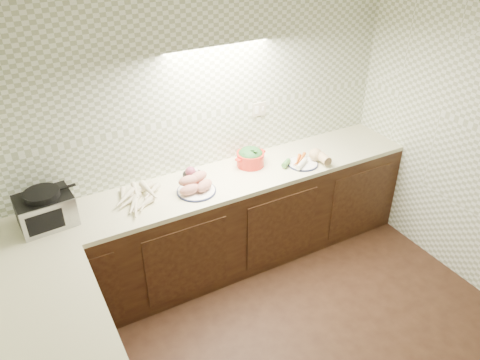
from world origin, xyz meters
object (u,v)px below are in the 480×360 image
veg_plate (308,159)px  onion_bowl (192,175)px  dutch_oven (250,157)px  parsnip_pile (140,200)px  sweet_potato_plate (195,185)px  toaster_oven (45,209)px

veg_plate → onion_bowl: bearing=166.8°
dutch_oven → veg_plate: 0.51m
onion_bowl → dutch_oven: 0.55m
parsnip_pile → sweet_potato_plate: sweet_potato_plate is taller
toaster_oven → parsnip_pile: (0.66, -0.08, -0.09)m
toaster_oven → dutch_oven: bearing=-3.2°
parsnip_pile → sweet_potato_plate: bearing=-4.6°
sweet_potato_plate → onion_bowl: sweet_potato_plate is taller
veg_plate → dutch_oven: bearing=154.9°
parsnip_pile → onion_bowl: size_ratio=2.71×
sweet_potato_plate → dutch_oven: (0.60, 0.16, 0.03)m
onion_bowl → dutch_oven: bearing=-2.1°
toaster_oven → sweet_potato_plate: size_ratio=1.26×
onion_bowl → toaster_oven: bearing=-177.3°
parsnip_pile → onion_bowl: bearing=15.8°
parsnip_pile → veg_plate: (1.51, -0.10, 0.01)m
onion_bowl → veg_plate: veg_plate is taller
toaster_oven → dutch_oven: 1.71m
sweet_potato_plate → veg_plate: bearing=-3.4°
toaster_oven → sweet_potato_plate: (1.11, -0.12, -0.07)m
parsnip_pile → veg_plate: 1.51m
dutch_oven → sweet_potato_plate: bearing=-175.1°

